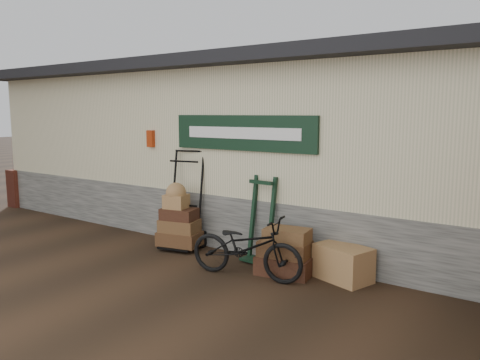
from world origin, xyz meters
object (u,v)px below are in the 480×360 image
(porter_trolley, at_px, (185,198))
(bicycle, at_px, (246,244))
(green_barrow, at_px, (260,219))
(suitcase_stack, at_px, (285,251))
(wicker_hamper, at_px, (343,263))

(porter_trolley, height_order, bicycle, porter_trolley)
(green_barrow, height_order, bicycle, green_barrow)
(suitcase_stack, xyz_separation_m, bicycle, (-0.38, -0.42, 0.14))
(green_barrow, relative_size, suitcase_stack, 1.70)
(wicker_hamper, bearing_deg, green_barrow, 176.97)
(suitcase_stack, relative_size, bicycle, 0.46)
(green_barrow, height_order, wicker_hamper, green_barrow)
(green_barrow, relative_size, wicker_hamper, 1.79)
(green_barrow, bearing_deg, porter_trolley, -170.94)
(green_barrow, xyz_separation_m, bicycle, (0.24, -0.75, -0.17))
(suitcase_stack, bearing_deg, wicker_hamper, 18.66)
(wicker_hamper, relative_size, bicycle, 0.44)
(porter_trolley, relative_size, suitcase_stack, 2.18)
(suitcase_stack, height_order, bicycle, bicycle)
(suitcase_stack, bearing_deg, bicycle, -132.15)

